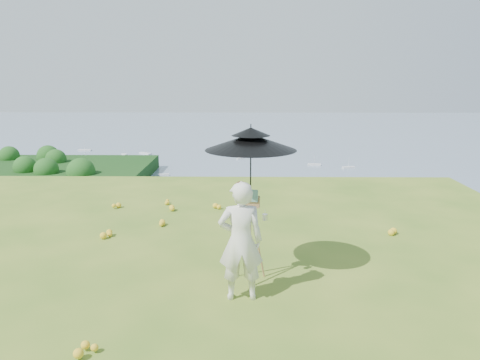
# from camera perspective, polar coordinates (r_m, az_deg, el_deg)

# --- Properties ---
(ground) EXTENTS (14.00, 14.00, 0.00)m
(ground) POSITION_cam_1_polar(r_m,az_deg,el_deg) (7.83, -4.75, -10.61)
(ground) COLOR #4B7320
(ground) RESTS_ON ground
(shoreline_tier) EXTENTS (170.00, 28.00, 8.00)m
(shoreline_tier) POSITION_cam_1_polar(r_m,az_deg,el_deg) (90.99, 0.26, -12.68)
(shoreline_tier) COLOR #746D5C
(shoreline_tier) RESTS_ON bay_water
(bay_water) EXTENTS (700.00, 700.00, 0.00)m
(bay_water) POSITION_cam_1_polar(r_m,az_deg,el_deg) (249.92, 0.62, 4.23)
(bay_water) COLOR #7593A8
(bay_water) RESTS_ON ground
(peninsula) EXTENTS (90.00, 60.00, 12.00)m
(peninsula) POSITION_cam_1_polar(r_m,az_deg,el_deg) (181.83, -23.85, 1.50)
(peninsula) COLOR black
(peninsula) RESTS_ON bay_water
(slope_trees) EXTENTS (110.00, 50.00, 6.00)m
(slope_trees) POSITION_cam_1_polar(r_m,az_deg,el_deg) (45.88, -0.20, -10.47)
(slope_trees) COLOR #1A5419
(slope_trees) RESTS_ON forest_slope
(harbor_town) EXTENTS (110.00, 22.00, 5.00)m
(harbor_town) POSITION_cam_1_polar(r_m,az_deg,el_deg) (88.39, 0.26, -8.88)
(harbor_town) COLOR beige
(harbor_town) RESTS_ON shoreline_tier
(moored_boats) EXTENTS (140.00, 140.00, 0.70)m
(moored_boats) POSITION_cam_1_polar(r_m,az_deg,el_deg) (172.63, -3.62, 0.45)
(moored_boats) COLOR silver
(moored_boats) RESTS_ON bay_water
(wildflowers) EXTENTS (10.00, 10.50, 0.12)m
(wildflowers) POSITION_cam_1_polar(r_m,az_deg,el_deg) (8.04, -4.58, -9.51)
(wildflowers) COLOR yellow
(wildflowers) RESTS_ON ground
(painter) EXTENTS (0.65, 0.45, 1.70)m
(painter) POSITION_cam_1_polar(r_m,az_deg,el_deg) (6.51, 0.08, -7.46)
(painter) COLOR white
(painter) RESTS_ON ground
(field_easel) EXTENTS (0.62, 0.62, 1.45)m
(field_easel) POSITION_cam_1_polar(r_m,az_deg,el_deg) (7.11, 1.26, -6.75)
(field_easel) COLOR #8E5C3B
(field_easel) RESTS_ON ground
(sun_umbrella) EXTENTS (1.46, 1.46, 1.21)m
(sun_umbrella) POSITION_cam_1_polar(r_m,az_deg,el_deg) (6.86, 1.31, 1.82)
(sun_umbrella) COLOR black
(sun_umbrella) RESTS_ON field_easel
(painter_cap) EXTENTS (0.20, 0.23, 0.10)m
(painter_cap) POSITION_cam_1_polar(r_m,az_deg,el_deg) (6.27, 0.09, -0.56)
(painter_cap) COLOR #CD707F
(painter_cap) RESTS_ON painter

